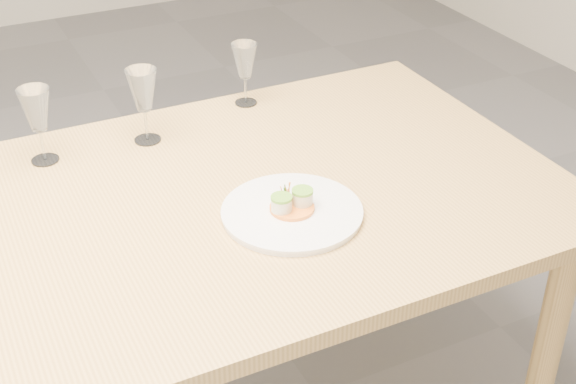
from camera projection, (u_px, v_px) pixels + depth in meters
name	position (u px, v px, depth m)	size (l,w,h in m)	color
dining_table	(46.00, 270.00, 1.71)	(2.40, 1.00, 0.75)	tan
dinner_plate	(292.00, 211.00, 1.76)	(0.31, 0.31, 0.08)	white
wine_glass_1	(36.00, 111.00, 1.90)	(0.08, 0.08, 0.19)	white
wine_glass_2	(143.00, 92.00, 1.98)	(0.08, 0.08, 0.20)	white
wine_glass_3	(245.00, 62.00, 2.18)	(0.07, 0.07, 0.18)	white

